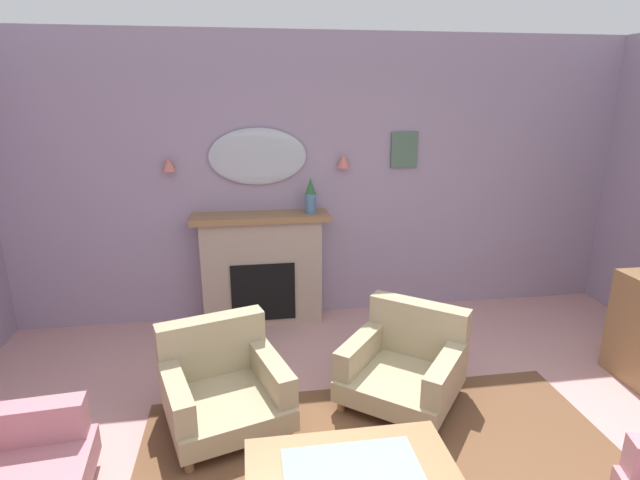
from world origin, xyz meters
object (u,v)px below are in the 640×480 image
Objects in this scene: armchair_beside_couch at (222,382)px; fireplace at (262,270)px; wall_sconce_left at (169,164)px; wall_sconce_right at (343,161)px; framed_picture at (404,150)px; armchair_near_fireplace at (406,361)px; coffee_table at (351,475)px; wall_mirror at (258,157)px; mantel_vase_right at (311,197)px.

fireplace is at bearing 77.12° from armchair_beside_couch.
wall_sconce_left and wall_sconce_right have the same top height.
armchair_near_fireplace is at bearing -105.18° from framed_picture.
wall_sconce_right is 0.14× the size of armchair_beside_couch.
fireplace is 1.24× the size of coffee_table.
wall_mirror is 3.17m from coffee_table.
wall_mirror reaches higher than wall_sconce_left.
fireplace is 1.91m from framed_picture.
wall_mirror reaches higher than coffee_table.
wall_sconce_right is 0.12× the size of armchair_near_fireplace.
framed_picture reaches higher than mantel_vase_right.
wall_sconce_right is at bearing 54.27° from armchair_beside_couch.
armchair_beside_couch is (-0.71, 1.12, -0.08)m from coffee_table.
wall_mirror is 0.85m from wall_sconce_right.
coffee_table is (-1.15, -2.87, -1.37)m from framed_picture.
armchair_beside_couch is at bearing -176.83° from armchair_near_fireplace.
wall_sconce_left reaches higher than coffee_table.
wall_sconce_right is (0.35, 0.12, 0.34)m from mantel_vase_right.
fireplace reaches higher than armchair_beside_couch.
mantel_vase_right is 0.50m from wall_sconce_right.
fireplace is 3.81× the size of mantel_vase_right.
armchair_beside_couch reaches higher than coffee_table.
wall_mirror is (-0.50, 0.17, 0.39)m from mantel_vase_right.
mantel_vase_right is 0.65m from wall_mirror.
framed_picture is at bearing 68.11° from coffee_table.
coffee_table is at bearing -57.55° from armchair_beside_couch.
wall_sconce_left is (-1.35, 0.12, 0.34)m from mantel_vase_right.
mantel_vase_right reaches higher than armchair_beside_couch.
wall_mirror is 0.85m from wall_sconce_left.
coffee_table is 1.39m from armchair_near_fireplace.
fireplace is at bearing -174.23° from framed_picture.
wall_mirror is at bearing 122.20° from armchair_near_fireplace.
armchair_near_fireplace is at bearing -69.88° from mantel_vase_right.
armchair_near_fireplace is at bearing -57.80° from wall_mirror.
fireplace is at bearing 97.27° from coffee_table.
coffee_table is (-0.50, -2.81, -1.28)m from wall_sconce_right.
fireplace is 1.86m from armchair_near_fireplace.
fireplace reaches higher than armchair_near_fireplace.
wall_sconce_left is at bearing 174.92° from mantel_vase_right.
coffee_table is (-0.15, -2.69, -0.94)m from mantel_vase_right.
wall_sconce_right is 0.66m from framed_picture.
wall_sconce_left is 1.70m from wall_sconce_right.
wall_sconce_right is (0.85, -0.05, -0.05)m from wall_mirror.
mantel_vase_right is 2.06m from armchair_beside_couch.
wall_mirror is 6.86× the size of wall_sconce_right.
mantel_vase_right is at bearing -18.78° from wall_mirror.
wall_sconce_left is (-0.85, 0.09, 1.09)m from fireplace.
armchair_near_fireplace reaches higher than coffee_table.
framed_picture is 3.38m from coffee_table.
wall_mirror is 0.84× the size of armchair_near_fireplace.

